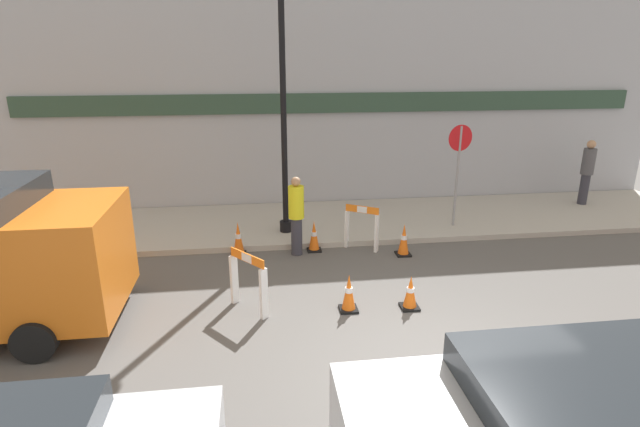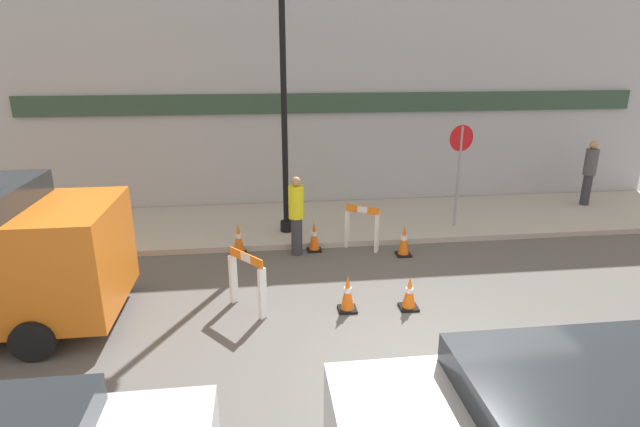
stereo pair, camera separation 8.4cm
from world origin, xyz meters
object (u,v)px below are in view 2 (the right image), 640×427
(person_pedestrian, at_px, (590,170))
(person_worker, at_px, (296,213))
(streetlamp_post, at_px, (283,56))
(stop_sign, at_px, (460,160))

(person_pedestrian, bearing_deg, person_worker, 15.58)
(person_worker, bearing_deg, person_pedestrian, 77.88)
(person_worker, height_order, person_pedestrian, person_pedestrian)
(streetlamp_post, xyz_separation_m, stop_sign, (3.99, -0.10, -2.28))
(stop_sign, height_order, person_pedestrian, stop_sign)
(streetlamp_post, bearing_deg, person_pedestrian, 7.85)
(streetlamp_post, relative_size, person_worker, 3.64)
(stop_sign, relative_size, person_pedestrian, 1.37)
(stop_sign, distance_m, person_worker, 4.04)
(streetlamp_post, bearing_deg, person_worker, -81.95)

